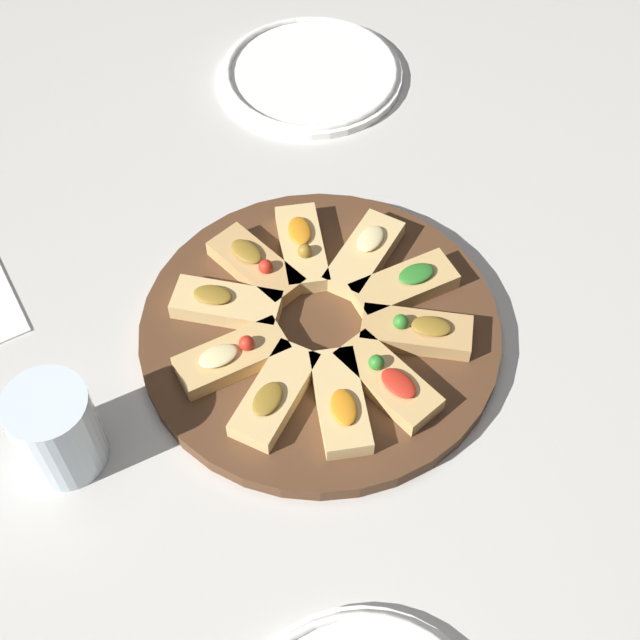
{
  "coord_description": "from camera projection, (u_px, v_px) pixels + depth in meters",
  "views": [
    {
      "loc": [
        0.53,
        -0.11,
        0.77
      ],
      "look_at": [
        0.0,
        0.0,
        0.03
      ],
      "focal_mm": 50.0,
      "sensor_mm": 36.0,
      "label": 1
    }
  ],
  "objects": [
    {
      "name": "ground_plane",
      "position": [
        320.0,
        335.0,
        0.94
      ],
      "size": [
        3.0,
        3.0,
        0.0
      ],
      "primitive_type": "plane",
      "color": "beige"
    },
    {
      "name": "serving_board",
      "position": [
        320.0,
        330.0,
        0.93
      ],
      "size": [
        0.38,
        0.38,
        0.02
      ],
      "primitive_type": "cylinder",
      "color": "#51331E",
      "rests_on": "ground_plane"
    },
    {
      "name": "focaccia_slice_0",
      "position": [
        365.0,
        254.0,
        0.97
      ],
      "size": [
        0.11,
        0.11,
        0.03
      ],
      "color": "#DBB775",
      "rests_on": "serving_board"
    },
    {
      "name": "focaccia_slice_1",
      "position": [
        305.0,
        246.0,
        0.98
      ],
      "size": [
        0.11,
        0.05,
        0.03
      ],
      "color": "#DBB775",
      "rests_on": "serving_board"
    },
    {
      "name": "focaccia_slice_2",
      "position": [
        256.0,
        265.0,
        0.96
      ],
      "size": [
        0.12,
        0.1,
        0.03
      ],
      "color": "tan",
      "rests_on": "serving_board"
    },
    {
      "name": "focaccia_slice_3",
      "position": [
        226.0,
        304.0,
        0.93
      ],
      "size": [
        0.09,
        0.12,
        0.03
      ],
      "color": "#DBB775",
      "rests_on": "serving_board"
    },
    {
      "name": "focaccia_slice_4",
      "position": [
        232.0,
        357.0,
        0.89
      ],
      "size": [
        0.08,
        0.12,
        0.03
      ],
      "color": "tan",
      "rests_on": "serving_board"
    },
    {
      "name": "focaccia_slice_5",
      "position": [
        275.0,
        395.0,
        0.87
      ],
      "size": [
        0.12,
        0.1,
        0.03
      ],
      "color": "#DBB775",
      "rests_on": "serving_board"
    },
    {
      "name": "focaccia_slice_6",
      "position": [
        336.0,
        403.0,
        0.86
      ],
      "size": [
        0.11,
        0.05,
        0.03
      ],
      "color": "#DBB775",
      "rests_on": "serving_board"
    },
    {
      "name": "focaccia_slice_7",
      "position": [
        388.0,
        381.0,
        0.87
      ],
      "size": [
        0.12,
        0.1,
        0.03
      ],
      "color": "tan",
      "rests_on": "serving_board"
    },
    {
      "name": "focaccia_slice_8",
      "position": [
        417.0,
        331.0,
        0.91
      ],
      "size": [
        0.08,
        0.12,
        0.03
      ],
      "color": "tan",
      "rests_on": "serving_board"
    },
    {
      "name": "focaccia_slice_9",
      "position": [
        405.0,
        285.0,
        0.94
      ],
      "size": [
        0.07,
        0.12,
        0.03
      ],
      "color": "tan",
      "rests_on": "serving_board"
    },
    {
      "name": "plate_left",
      "position": [
        311.0,
        73.0,
        1.18
      ],
      "size": [
        0.24,
        0.24,
        0.02
      ],
      "color": "white",
      "rests_on": "ground_plane"
    },
    {
      "name": "water_glass",
      "position": [
        56.0,
        430.0,
        0.82
      ],
      "size": [
        0.08,
        0.08,
        0.1
      ],
      "primitive_type": "cylinder",
      "color": "silver",
      "rests_on": "ground_plane"
    }
  ]
}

